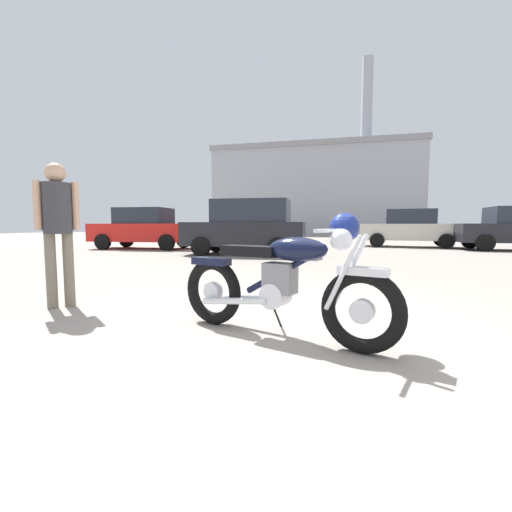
{
  "coord_description": "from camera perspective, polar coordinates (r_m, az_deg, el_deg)",
  "views": [
    {
      "loc": [
        0.37,
        -3.02,
        0.95
      ],
      "look_at": [
        -0.45,
        0.24,
        0.66
      ],
      "focal_mm": 24.42,
      "sensor_mm": 36.0,
      "label": 1
    }
  ],
  "objects": [
    {
      "name": "ground_plane",
      "position": [
        3.19,
        6.9,
        -12.41
      ],
      "size": [
        80.0,
        80.0,
        0.0
      ],
      "primitive_type": "plane",
      "color": "gray"
    },
    {
      "name": "bystander",
      "position": [
        4.61,
        -29.74,
        5.16
      ],
      "size": [
        0.34,
        0.36,
        1.66
      ],
      "rotation": [
        0.0,
        0.0,
        2.39
      ],
      "color": "#706656",
      "rests_on": "ground_plane"
    },
    {
      "name": "silver_sedan_mid",
      "position": [
        15.08,
        -17.78,
        4.33
      ],
      "size": [
        4.3,
        2.13,
        1.67
      ],
      "rotation": [
        0.0,
        0.0,
        3.21
      ],
      "color": "black",
      "rests_on": "ground_plane"
    },
    {
      "name": "pale_sedan_back",
      "position": [
        17.05,
        23.94,
        4.19
      ],
      "size": [
        4.38,
        2.33,
        1.67
      ],
      "rotation": [
        0.0,
        0.0,
        -0.13
      ],
      "color": "black",
      "rests_on": "ground_plane"
    },
    {
      "name": "red_hatchback_near",
      "position": [
        11.39,
        -1.53,
        4.82
      ],
      "size": [
        3.98,
        1.99,
        1.78
      ],
      "rotation": [
        0.0,
        0.0,
        3.2
      ],
      "color": "black",
      "rests_on": "ground_plane"
    },
    {
      "name": "vintage_motorcycle",
      "position": [
        2.97,
        4.75,
        -3.96
      ],
      "size": [
        2.0,
        0.84,
        1.07
      ],
      "rotation": [
        0.0,
        0.0,
        -0.33
      ],
      "color": "black",
      "rests_on": "ground_plane"
    },
    {
      "name": "industrial_building",
      "position": [
        38.55,
        9.91,
        10.16
      ],
      "size": [
        20.1,
        11.11,
        17.87
      ],
      "rotation": [
        0.0,
        0.0,
        -0.0
      ],
      "color": "#9EA0A8",
      "rests_on": "ground_plane"
    }
  ]
}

